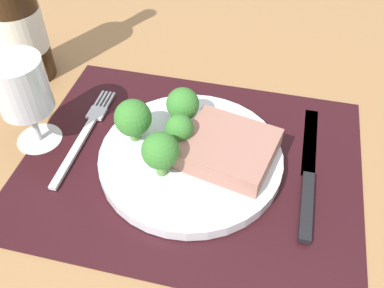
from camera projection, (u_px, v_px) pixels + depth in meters
The scene contains 12 objects.
ground_plane at pixel (191, 171), 56.65cm from camera, with size 140.00×110.00×3.00cm, color #996D42.
placemat at pixel (191, 163), 55.46cm from camera, with size 43.59×34.07×0.30cm, color black.
plate at pixel (191, 158), 54.78cm from camera, with size 23.63×23.63×1.60cm, color silver.
steak at pixel (228, 148), 53.03cm from camera, with size 11.19×10.08×2.61cm, color #9E6B5B.
broccoli_near_steak at pixel (183, 105), 56.12cm from camera, with size 4.43×4.43×5.42cm.
broccoli_near_fork at pixel (133, 118), 53.62cm from camera, with size 4.81×4.81×6.01cm.
broccoli_front_edge at pixel (161, 151), 49.30cm from camera, with size 4.51×4.51×6.15cm.
broccoli_center at pixel (179, 130), 52.80cm from camera, with size 3.52×3.52×5.16cm.
fork at pixel (85, 134), 58.62cm from camera, with size 2.40×19.20×0.50cm.
knife at pixel (308, 178), 53.08cm from camera, with size 1.80×23.00×0.80cm.
wine_bottle at pixel (16, 20), 61.84cm from camera, with size 7.58×7.58×28.53cm.
wine_glass at pixel (22, 91), 52.36cm from camera, with size 6.79×6.79×13.04cm.
Camera 1 is at (8.65, -35.61, 41.85)cm, focal length 39.63 mm.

